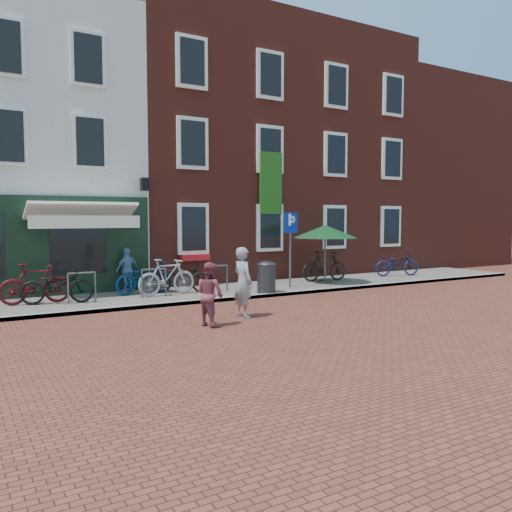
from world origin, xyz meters
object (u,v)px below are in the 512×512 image
cafe_person (127,270)px  bicycle_0 (57,285)px  litter_bin (266,275)px  bicycle_5 (325,266)px  parasol (325,229)px  woman (243,282)px  bicycle_6 (397,264)px  bicycle_1 (35,284)px  bicycle_2 (145,277)px  boy (210,294)px  bicycle_3 (167,277)px  bicycle_4 (181,277)px  parking_sign (290,236)px

cafe_person → bicycle_0: bearing=9.2°
litter_bin → bicycle_5: size_ratio=0.58×
parasol → woman: parasol is taller
bicycle_6 → bicycle_1: bearing=104.2°
bicycle_5 → bicycle_2: bearing=94.9°
bicycle_0 → bicycle_6: 12.55m
bicycle_2 → cafe_person: bearing=19.7°
boy → bicycle_6: 10.95m
bicycle_3 → cafe_person: bearing=29.0°
bicycle_3 → boy: bearing=168.1°
parasol → bicycle_4: parasol is taller
bicycle_6 → bicycle_2: bearing=102.0°
parking_sign → bicycle_0: size_ratio=1.32×
parking_sign → bicycle_1: parking_sign is taller
cafe_person → bicycle_0: 2.56m
woman → bicycle_0: bearing=38.5°
bicycle_5 → bicycle_6: bicycle_5 is taller
bicycle_1 → bicycle_4: 4.09m
litter_bin → bicycle_3: (-2.77, 1.06, 0.00)m
bicycle_5 → bicycle_0: bearing=99.5°
litter_bin → boy: bearing=-137.6°
parking_sign → bicycle_3: 4.27m
parasol → bicycle_6: size_ratio=1.22×
woman → bicycle_0: size_ratio=0.91×
woman → bicycle_2: size_ratio=0.91×
bicycle_3 → bicycle_6: size_ratio=0.97×
boy → parking_sign: bearing=-65.8°
cafe_person → bicycle_6: (10.30, -1.07, -0.19)m
bicycle_0 → bicycle_4: (3.59, 0.22, 0.00)m
litter_bin → bicycle_3: 2.97m
bicycle_2 → bicycle_3: bearing=-152.4°
parasol → bicycle_4: bearing=176.6°
boy → bicycle_4: size_ratio=0.76×
bicycle_0 → boy: bearing=-136.6°
parasol → woman: 6.44m
boy → cafe_person: size_ratio=1.04×
cafe_person → bicycle_3: size_ratio=0.76×
bicycle_6 → bicycle_3: bearing=105.6°
boy → bicycle_5: 7.99m
boy → bicycle_2: boy is taller
litter_bin → bicycle_6: litter_bin is taller
parasol → boy: size_ratio=1.60×
bicycle_3 → bicycle_5: (6.07, 0.31, 0.00)m
litter_bin → bicycle_6: size_ratio=0.56×
bicycle_2 → boy: bearing=169.6°
boy → bicycle_5: size_ratio=0.79×
parasol → bicycle_2: bearing=173.6°
bicycle_1 → bicycle_5: (9.62, 0.04, 0.00)m
woman → bicycle_2: bearing=7.3°
bicycle_1 → parasol: bearing=-90.7°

